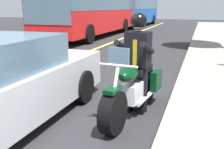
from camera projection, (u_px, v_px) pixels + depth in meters
ground_plane at (42, 117)px, 4.68m from camera, size 80.00×80.00×0.00m
motorcycle_main at (133, 89)px, 4.72m from camera, size 2.22×0.75×1.26m
rider_main at (138, 54)px, 4.75m from camera, size 0.67×0.60×1.74m
bus_near at (93, 6)px, 17.23m from camera, size 11.05×2.70×3.30m
bus_far at (136, 7)px, 27.07m from camera, size 11.05×2.70×3.30m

